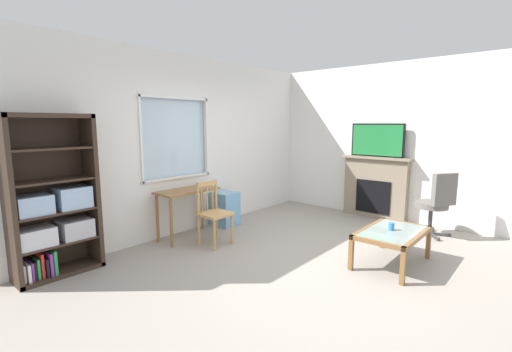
{
  "coord_description": "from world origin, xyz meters",
  "views": [
    {
      "loc": [
        -3.53,
        -2.18,
        1.73
      ],
      "look_at": [
        -0.01,
        0.85,
        1.02
      ],
      "focal_mm": 24.39,
      "sensor_mm": 36.0,
      "label": 1
    }
  ],
  "objects": [
    {
      "name": "ground",
      "position": [
        0.0,
        0.0,
        -0.01
      ],
      "size": [
        6.46,
        5.56,
        0.02
      ],
      "primitive_type": "cube",
      "color": "#9E9389"
    },
    {
      "name": "wall_back_with_window",
      "position": [
        0.02,
        2.28,
        1.38
      ],
      "size": [
        5.46,
        0.15,
        2.77
      ],
      "color": "white",
      "rests_on": "ground"
    },
    {
      "name": "wall_right",
      "position": [
        2.79,
        0.0,
        1.39
      ],
      "size": [
        0.12,
        4.76,
        2.77
      ],
      "primitive_type": "cube",
      "color": "white",
      "rests_on": "ground"
    },
    {
      "name": "bookshelf",
      "position": [
        -2.14,
        2.04,
        0.79
      ],
      "size": [
        0.9,
        0.38,
        1.83
      ],
      "color": "#38281E",
      "rests_on": "ground"
    },
    {
      "name": "desk_under_window",
      "position": [
        -0.34,
        1.93,
        0.61
      ],
      "size": [
        0.94,
        0.44,
        0.74
      ],
      "color": "olive",
      "rests_on": "ground"
    },
    {
      "name": "wooden_chair",
      "position": [
        -0.28,
        1.42,
        0.46
      ],
      "size": [
        0.42,
        0.4,
        0.9
      ],
      "color": "tan",
      "rests_on": "ground"
    },
    {
      "name": "plastic_drawer_unit",
      "position": [
        0.49,
        1.98,
        0.28
      ],
      "size": [
        0.35,
        0.4,
        0.57
      ],
      "primitive_type": "cube",
      "color": "#72ADDB",
      "rests_on": "ground"
    },
    {
      "name": "fireplace",
      "position": [
        2.64,
        0.24,
        0.57
      ],
      "size": [
        0.26,
        1.24,
        1.12
      ],
      "color": "gray",
      "rests_on": "ground"
    },
    {
      "name": "tv",
      "position": [
        2.62,
        0.24,
        1.42
      ],
      "size": [
        0.06,
        0.95,
        0.59
      ],
      "color": "black",
      "rests_on": "fireplace"
    },
    {
      "name": "office_chair",
      "position": [
        2.14,
        -0.9,
        0.55
      ],
      "size": [
        0.61,
        0.62,
        1.0
      ],
      "color": "slate",
      "rests_on": "ground"
    },
    {
      "name": "coffee_table",
      "position": [
        0.66,
        -0.78,
        0.37
      ],
      "size": [
        1.03,
        0.64,
        0.43
      ],
      "color": "#8C9E99",
      "rests_on": "ground"
    },
    {
      "name": "sippy_cup",
      "position": [
        0.67,
        -0.75,
        0.47
      ],
      "size": [
        0.07,
        0.07,
        0.09
      ],
      "primitive_type": "cylinder",
      "color": "#337FD6",
      "rests_on": "coffee_table"
    }
  ]
}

